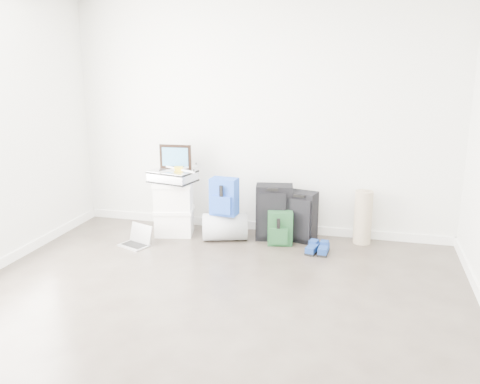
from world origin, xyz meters
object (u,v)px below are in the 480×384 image
(boxes_stack, at_px, (174,208))
(briefcase, at_px, (173,176))
(carry_on, at_px, (300,216))
(large_suitcase, at_px, (274,212))
(laptop, at_px, (137,240))
(duffel_bag, at_px, (225,227))

(boxes_stack, distance_m, briefcase, 0.39)
(boxes_stack, bearing_deg, carry_on, -7.31)
(briefcase, bearing_deg, large_suitcase, 18.62)
(large_suitcase, bearing_deg, laptop, -167.81)
(briefcase, distance_m, large_suitcase, 1.24)
(boxes_stack, distance_m, large_suitcase, 1.18)
(boxes_stack, height_order, laptop, boxes_stack)
(laptop, bearing_deg, carry_on, 41.19)
(carry_on, bearing_deg, briefcase, -160.23)
(duffel_bag, bearing_deg, briefcase, 158.76)
(laptop, bearing_deg, briefcase, 81.59)
(duffel_bag, xyz_separation_m, large_suitcase, (0.53, 0.17, 0.16))
(boxes_stack, relative_size, briefcase, 1.31)
(duffel_bag, distance_m, laptop, 1.00)
(briefcase, height_order, laptop, briefcase)
(large_suitcase, bearing_deg, boxes_stack, 176.31)
(duffel_bag, relative_size, laptop, 1.33)
(duffel_bag, height_order, laptop, duffel_bag)
(briefcase, distance_m, carry_on, 1.53)
(briefcase, xyz_separation_m, large_suitcase, (1.17, 0.12, -0.38))
(duffel_bag, relative_size, large_suitcase, 0.79)
(boxes_stack, xyz_separation_m, briefcase, (-0.00, 0.00, 0.39))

